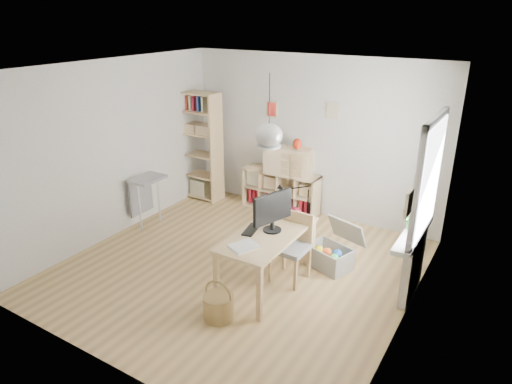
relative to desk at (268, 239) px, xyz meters
The scene contains 20 objects.
ground 0.87m from the desk, 164.74° to the left, with size 4.50×4.50×0.00m, color tan.
room_shell 1.34m from the desk, 164.74° to the left, with size 4.50×4.50×4.50m.
window_unit 2.04m from the desk, 24.12° to the left, with size 0.07×1.16×1.46m.
radiator 1.82m from the desk, 24.58° to the left, with size 0.10×0.80×0.80m, color silver.
windowsill 1.77m from the desk, 25.25° to the left, with size 0.22×1.20×0.06m, color white.
desk is the anchor object (origin of this frame).
cube_shelf 2.48m from the desk, 114.61° to the left, with size 1.40×0.38×0.72m.
tall_bookshelf 3.27m from the desk, 142.99° to the left, with size 0.80×0.38×2.00m.
side_table 2.64m from the desk, 169.06° to the left, with size 0.40×0.55×0.85m.
chair 0.39m from the desk, 58.66° to the left, with size 0.45×0.45×0.90m.
wicker_basket 1.04m from the desk, 98.32° to the right, with size 0.36×0.36×0.50m.
storage_chest 1.12m from the desk, 58.84° to the left, with size 0.76×0.81×0.62m.
monitor 0.39m from the desk, 78.07° to the left, with size 0.24×0.57×0.51m.
keyboard 0.24m from the desk, 166.06° to the right, with size 0.14×0.36×0.02m, color black.
task_lamp 0.67m from the desk, 84.95° to the left, with size 0.43×0.16×0.46m.
yarn_ball 0.57m from the desk, 78.76° to the left, with size 0.17×0.17×0.17m, color #4E0A16.
paper_tray 0.50m from the desk, 95.68° to the right, with size 0.25×0.31×0.03m, color white.
drawer_chest 2.37m from the desk, 111.56° to the left, with size 0.79×0.36×0.45m, color beige.
red_vase 2.38m from the desk, 107.96° to the left, with size 0.15×0.15×0.18m, color #9D200D.
potted_plant 1.80m from the desk, 27.12° to the left, with size 0.27×0.24×0.30m, color #245821.
Camera 1 is at (3.08, -4.58, 3.34)m, focal length 32.00 mm.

